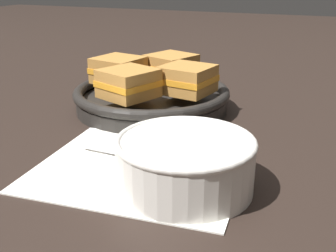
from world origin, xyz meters
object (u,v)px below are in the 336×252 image
Objects in this scene: skillet at (151,98)px; sandwich_far_right at (119,70)px; sandwich_near_left at (128,83)px; sandwich_far_left at (171,67)px; spoon at (161,161)px; sandwich_near_right at (187,79)px; soup_bowl at (185,160)px.

sandwich_far_right is (-0.07, 0.01, 0.04)m from skillet.
sandwich_near_left is 1.00× the size of sandwich_far_left.
spoon is 1.79× the size of sandwich_far_right.
sandwich_near_left is (-0.12, 0.14, 0.06)m from spoon.
sandwich_far_right is at bearing 173.13° from sandwich_near_right.
sandwich_near_left is 0.14m from sandwich_far_left.
skillet is at bearing 172.20° from sandwich_near_right.
spoon is 0.50× the size of skillet.
soup_bowl is at bearing -48.69° from sandwich_far_right.
soup_bowl is 0.07m from spoon.
sandwich_near_left is at bearing -96.87° from sandwich_far_left.
sandwich_far_left is at bearing 83.13° from sandwich_near_left.
soup_bowl is 0.25m from sandwich_near_left.
sandwich_far_left is at bearing 38.13° from sandwich_far_right.
sandwich_near_right and sandwich_far_right have the same top height.
skillet is 3.57× the size of sandwich_far_right.
skillet is 0.08m from sandwich_near_right.
sandwich_far_left reaches higher than soup_bowl.
soup_bowl is 1.53× the size of sandwich_near_left.
sandwich_far_right reaches higher than skillet.
sandwich_near_right reaches higher than soup_bowl.
soup_bowl is 1.69× the size of sandwich_near_right.
sandwich_near_right is (0.08, 0.06, 0.00)m from sandwich_near_left.
sandwich_far_left is (-0.10, 0.28, 0.06)m from spoon.
sandwich_far_right reaches higher than soup_bowl.
sandwich_far_right is (-0.08, -0.06, 0.00)m from sandwich_far_left.
sandwich_near_right is 0.10m from sandwich_far_left.
sandwich_near_right is at bearing 109.87° from soup_bowl.
sandwich_far_right is (-0.14, 0.02, 0.00)m from sandwich_near_right.
soup_bowl is at bearing -57.72° from skillet.
spoon is 0.19m from sandwich_near_left.
soup_bowl is at bearing -65.06° from sandwich_far_left.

